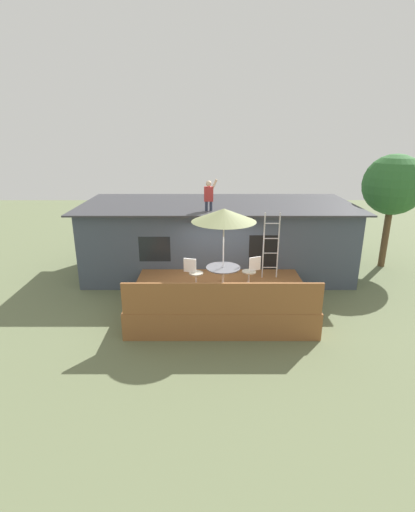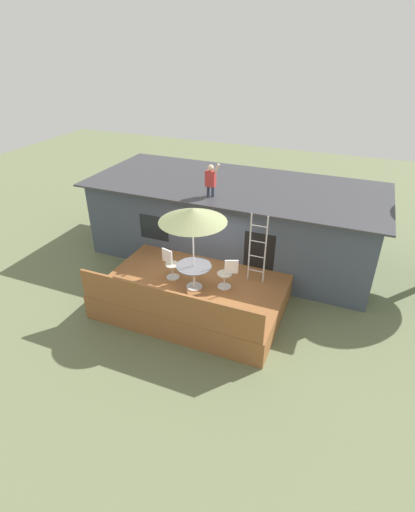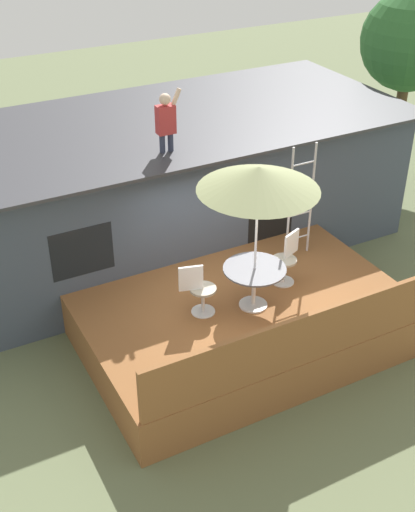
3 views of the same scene
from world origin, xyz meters
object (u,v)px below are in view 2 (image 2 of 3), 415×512
at_px(patio_umbrella, 193,215).
at_px(patio_chair_right, 227,274).
at_px(step_ladder, 257,249).
at_px(patio_table, 194,270).
at_px(patio_chair_left, 171,264).
at_px(person_figure, 211,178).

relative_size(patio_umbrella, patio_chair_right, 2.76).
bearing_deg(step_ladder, patio_table, -146.83).
bearing_deg(patio_chair_left, person_figure, 92.76).
height_order(patio_table, patio_umbrella, patio_umbrella).
bearing_deg(patio_chair_right, person_figure, -79.34).
distance_m(person_figure, patio_chair_left, 3.04).
xyz_separation_m(patio_table, patio_umbrella, (0.00, 0.00, 1.76)).
relative_size(patio_umbrella, patio_chair_left, 2.76).
relative_size(person_figure, patio_chair_right, 1.21).
distance_m(patio_chair_left, patio_chair_right, 1.80).
height_order(step_ladder, patio_chair_right, step_ladder).
relative_size(step_ladder, person_figure, 1.98).
xyz_separation_m(step_ladder, person_figure, (-2.02, 1.32, 1.50)).
bearing_deg(step_ladder, patio_chair_right, -136.58).
distance_m(patio_table, step_ladder, 1.97).
relative_size(person_figure, patio_chair_left, 1.21).
xyz_separation_m(patio_table, patio_chair_right, (0.90, 0.38, -0.13)).
relative_size(patio_table, person_figure, 0.94).
height_order(patio_umbrella, person_figure, person_figure).
bearing_deg(person_figure, step_ladder, -33.15).
bearing_deg(patio_table, step_ladder, 33.17).
xyz_separation_m(patio_table, patio_chair_left, (-0.90, 0.25, -0.13)).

